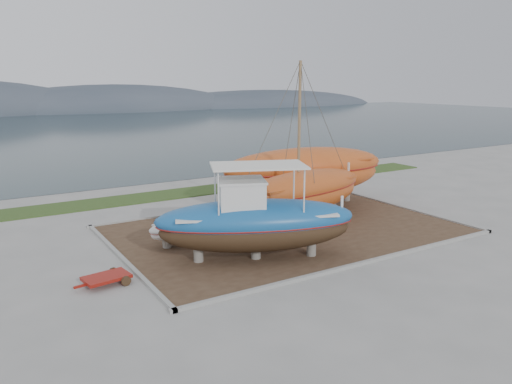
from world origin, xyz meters
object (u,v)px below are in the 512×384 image
white_dinghy (188,230)px  orange_bare_hull (305,177)px  red_trailer (107,280)px  orange_sailboat (305,144)px  blue_caique (256,212)px

white_dinghy → orange_bare_hull: bearing=8.1°
red_trailer → orange_bare_hull: bearing=15.1°
orange_sailboat → red_trailer: orange_sailboat is taller
orange_bare_hull → orange_sailboat: bearing=-119.2°
white_dinghy → orange_sailboat: bearing=-10.7°
orange_sailboat → orange_bare_hull: (2.52, 3.22, -2.68)m
blue_caique → white_dinghy: bearing=136.3°
white_dinghy → red_trailer: size_ratio=1.64×
red_trailer → blue_caique: bearing=-13.9°
white_dinghy → red_trailer: 5.90m
orange_bare_hull → red_trailer: 15.97m
orange_sailboat → red_trailer: (-12.10, -2.99, -4.39)m
orange_sailboat → orange_bare_hull: orange_sailboat is taller
blue_caique → white_dinghy: (-1.67, 3.81, -1.53)m
orange_sailboat → orange_bare_hull: bearing=41.4°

